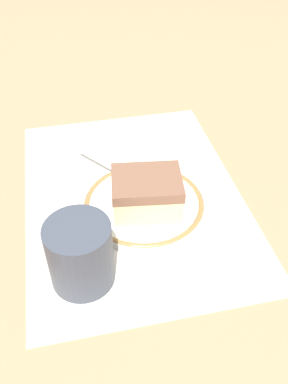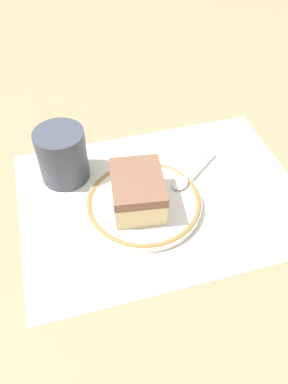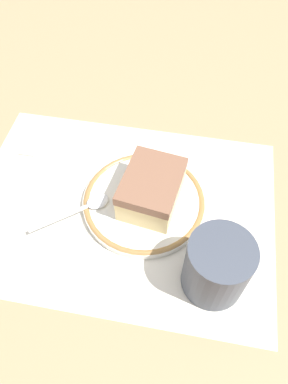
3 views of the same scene
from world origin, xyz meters
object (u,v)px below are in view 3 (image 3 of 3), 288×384
cake_slice (152,189)px  sugar_packet (30,143)px  plate (144,202)px  spoon (87,206)px  cup (216,269)px

cake_slice → sugar_packet: cake_slice is taller
plate → cake_slice: size_ratio=1.67×
spoon → cup: cup is taller
cake_slice → cup: (-0.10, 0.10, 0.00)m
plate → spoon: bearing=19.6°
cup → plate: bearing=-43.3°
plate → sugar_packet: (0.21, -0.08, -0.00)m
cake_slice → cup: cup is taller
cake_slice → spoon: size_ratio=1.03×
spoon → sugar_packet: size_ratio=2.05×
cake_slice → spoon: 0.10m
plate → cup: bearing=136.7°
cake_slice → sugar_packet: (0.22, -0.08, -0.03)m
plate → cake_slice: (-0.01, -0.00, 0.03)m
cup → sugar_packet: (0.31, -0.18, -0.03)m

